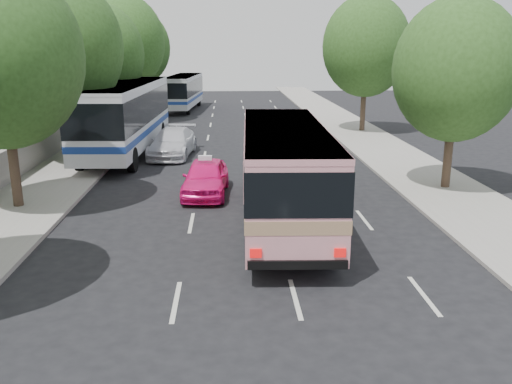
{
  "coord_description": "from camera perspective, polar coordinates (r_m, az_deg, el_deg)",
  "views": [
    {
      "loc": [
        -0.6,
        -14.0,
        5.99
      ],
      "look_at": [
        0.26,
        2.11,
        1.6
      ],
      "focal_mm": 38.0,
      "sensor_mm": 36.0,
      "label": 1
    }
  ],
  "objects": [
    {
      "name": "low_wall",
      "position": [
        35.72,
        -18.88,
        6.21
      ],
      "size": [
        0.3,
        90.0,
        1.5
      ],
      "primitive_type": "cube",
      "color": "#9E998E",
      "rests_on": "sidewalk_left"
    },
    {
      "name": "sidewalk_right",
      "position": [
        35.69,
        11.82,
        5.33
      ],
      "size": [
        4.0,
        90.0,
        0.12
      ],
      "primitive_type": "cube",
      "color": "#9E998E",
      "rests_on": "ground"
    },
    {
      "name": "taxi_roof_sign",
      "position": [
        22.14,
        -5.37,
        3.61
      ],
      "size": [
        0.56,
        0.22,
        0.18
      ],
      "primitive_type": "cube",
      "rotation": [
        0.0,
        0.0,
        -0.06
      ],
      "color": "silver",
      "rests_on": "pink_taxi"
    },
    {
      "name": "tree_right_far",
      "position": [
        39.16,
        11.67,
        15.12
      ],
      "size": [
        6.0,
        6.0,
        9.35
      ],
      "color": "#38281E",
      "rests_on": "ground"
    },
    {
      "name": "tree_right_near",
      "position": [
        23.88,
        20.58,
        12.4
      ],
      "size": [
        5.1,
        5.1,
        7.95
      ],
      "color": "#38281E",
      "rests_on": "ground"
    },
    {
      "name": "tree_left_c",
      "position": [
        29.07,
        -19.73,
        14.63
      ],
      "size": [
        6.0,
        6.0,
        9.35
      ],
      "color": "#38281E",
      "rests_on": "ground"
    },
    {
      "name": "tree_left_b",
      "position": [
        21.42,
        -25.19,
        13.37
      ],
      "size": [
        5.7,
        5.7,
        8.88
      ],
      "color": "#38281E",
      "rests_on": "ground"
    },
    {
      "name": "tree_left_e",
      "position": [
        44.64,
        -13.64,
        15.38
      ],
      "size": [
        6.3,
        6.3,
        9.82
      ],
      "color": "#38281E",
      "rests_on": "ground"
    },
    {
      "name": "white_pickup",
      "position": [
        30.48,
        -8.76,
        5.16
      ],
      "size": [
        2.65,
        5.41,
        1.52
      ],
      "primitive_type": "imported",
      "rotation": [
        0.0,
        0.0,
        -0.1
      ],
      "color": "silver",
      "rests_on": "ground"
    },
    {
      "name": "tree_left_d",
      "position": [
        36.81,
        -15.97,
        14.1
      ],
      "size": [
        5.52,
        5.52,
        8.6
      ],
      "color": "#38281E",
      "rests_on": "ground"
    },
    {
      "name": "tour_coach_rear",
      "position": [
        52.66,
        -7.65,
        10.67
      ],
      "size": [
        3.19,
        10.88,
        3.21
      ],
      "rotation": [
        0.0,
        0.0,
        -0.08
      ],
      "color": "silver",
      "rests_on": "ground"
    },
    {
      "name": "pink_bus",
      "position": [
        18.29,
        2.99,
        2.9
      ],
      "size": [
        3.05,
        10.62,
        3.36
      ],
      "rotation": [
        0.0,
        0.0,
        -0.04
      ],
      "color": "pink",
      "rests_on": "ground"
    },
    {
      "name": "sidewalk_left",
      "position": [
        35.4,
        -15.96,
        5.02
      ],
      "size": [
        4.0,
        90.0,
        0.15
      ],
      "primitive_type": "cube",
      "color": "#9E998E",
      "rests_on": "ground"
    },
    {
      "name": "ground",
      "position": [
        15.24,
        -0.55,
        -7.92
      ],
      "size": [
        120.0,
        120.0,
        0.0
      ],
      "primitive_type": "plane",
      "color": "black",
      "rests_on": "ground"
    },
    {
      "name": "tree_left_f",
      "position": [
        52.56,
        -12.24,
        14.9
      ],
      "size": [
        5.88,
        5.88,
        9.16
      ],
      "color": "#38281E",
      "rests_on": "ground"
    },
    {
      "name": "tour_coach_front",
      "position": [
        31.47,
        -13.6,
        8.2
      ],
      "size": [
        3.39,
        13.29,
        3.95
      ],
      "rotation": [
        0.0,
        0.0,
        -0.04
      ],
      "color": "silver",
      "rests_on": "ground"
    },
    {
      "name": "pink_taxi",
      "position": [
        22.32,
        -5.32,
        1.54
      ],
      "size": [
        2.01,
        4.41,
        1.47
      ],
      "primitive_type": "imported",
      "rotation": [
        0.0,
        0.0,
        -0.06
      ],
      "color": "#FB1580",
      "rests_on": "ground"
    }
  ]
}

